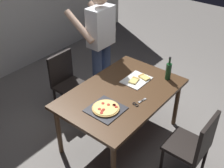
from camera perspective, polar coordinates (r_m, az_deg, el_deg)
The scene contains 9 objects.
ground_plane at distance 3.87m, azimuth 1.75°, elevation -10.63°, with size 12.00×12.00×0.00m, color gray.
dining_table at distance 3.43m, azimuth 1.95°, elevation -2.60°, with size 1.53×1.01×0.75m.
chair_near_camera at distance 3.19m, azimuth 16.46°, elevation -11.64°, with size 0.42×0.42×0.90m.
chair_far_side at distance 4.08m, azimuth -9.20°, elevation 0.86°, with size 0.42×0.42×0.90m.
person_serving_pizza at distance 4.01m, azimuth -2.42°, elevation 8.65°, with size 0.55×0.54×1.75m.
pepperoni_pizza_on_tray at distance 3.10m, azimuth -1.29°, elevation -5.03°, with size 0.37×0.37×0.04m.
pizza_slices_on_towel at distance 3.60m, azimuth 5.16°, elevation 0.93°, with size 0.36×0.28×0.03m.
wine_bottle at distance 3.62m, azimuth 11.40°, elevation 2.62°, with size 0.07×0.07×0.32m.
kitchen_scissors at distance 3.21m, azimuth 5.29°, elevation -3.87°, with size 0.20×0.09×0.01m.
Camera 1 is at (-2.20, -1.64, 2.73)m, focal length 44.99 mm.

